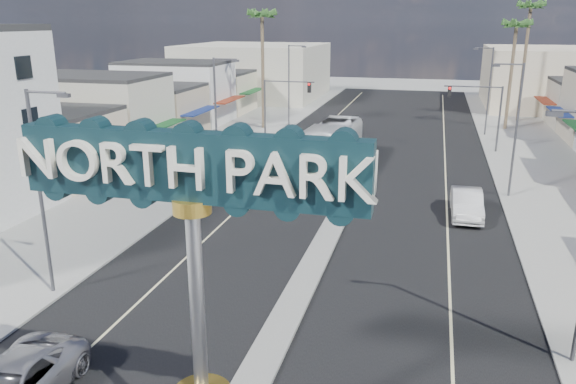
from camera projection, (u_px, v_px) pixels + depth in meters
The scene contains 22 objects.
ground at pixel (354, 186), 40.94m from camera, with size 160.00×160.00×0.00m, color gray.
road at pixel (354, 186), 40.94m from camera, with size 20.00×120.00×0.01m, color black.
median_island at pixel (305, 279), 26.12m from camera, with size 1.30×30.00×0.16m, color gray.
sidewalk_left at pixel (178, 173), 44.28m from camera, with size 8.00×120.00×0.12m, color gray.
sidewalk_right at pixel (562, 200), 37.57m from camera, with size 8.00×120.00×0.12m, color gray.
storefront_row_left at pixel (141, 107), 57.84m from camera, with size 12.00×42.00×6.00m, color beige.
backdrop_far_left at pixel (255, 71), 86.67m from camera, with size 20.00×20.00×8.00m, color #B7B29E.
backdrop_far_right at pixel (563, 78), 76.12m from camera, with size 20.00×20.00×8.00m, color beige.
gateway_sign at pixel (195, 272), 13.28m from camera, with size 8.20×1.50×9.15m.
traffic_signal_left at pixel (282, 98), 54.83m from camera, with size 5.09×0.45×6.00m.
traffic_signal_right at pixel (479, 105), 50.43m from camera, with size 5.09×0.45×6.00m.
streetlight_l_near at pixel (42, 184), 23.45m from camera, with size 2.03×0.22×9.00m.
streetlight_l_mid at pixel (218, 111), 41.95m from camera, with size 2.03×0.22×9.00m.
streetlight_l_far at pixel (290, 81), 62.30m from camera, with size 2.03×0.22×9.00m.
streetlight_r_mid at pixel (514, 124), 36.95m from camera, with size 2.03×0.22×9.00m.
streetlight_r_far at pixel (488, 87), 57.30m from camera, with size 2.03×0.22×9.00m.
palm_left_far at pixel (262, 21), 59.17m from camera, with size 2.60×2.60×13.10m.
palm_right_mid at pixel (516, 30), 58.75m from camera, with size 2.60×2.60×12.10m.
palm_right_far at pixel (530, 13), 63.30m from camera, with size 2.60×2.60×14.10m.
car_parked_left at pixel (264, 186), 37.96m from camera, with size 1.96×4.88×1.66m, color slate.
car_parked_right at pixel (467, 204), 34.42m from camera, with size 1.77×5.08×1.67m, color silver.
city_bus at pixel (328, 148), 44.98m from camera, with size 3.05×13.04×3.63m, color silver.
Camera 1 is at (5.17, -9.21, 11.66)m, focal length 35.00 mm.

